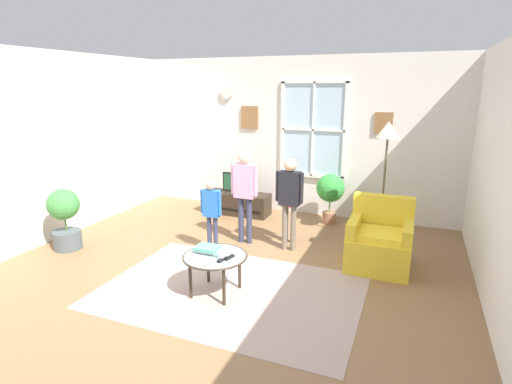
{
  "coord_description": "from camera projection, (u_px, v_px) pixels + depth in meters",
  "views": [
    {
      "loc": [
        2.05,
        -3.89,
        2.22
      ],
      "look_at": [
        0.23,
        0.65,
        0.93
      ],
      "focal_mm": 28.27,
      "sensor_mm": 36.0,
      "label": 1
    }
  ],
  "objects": [
    {
      "name": "coffee_table",
      "position": [
        215.0,
        258.0,
        4.36
      ],
      "size": [
        0.71,
        0.71,
        0.45
      ],
      "color": "#99B2B7",
      "rests_on": "ground_plane"
    },
    {
      "name": "remote_near_books",
      "position": [
        229.0,
        257.0,
        4.28
      ],
      "size": [
        0.07,
        0.15,
        0.02
      ],
      "primitive_type": "cube",
      "rotation": [
        0.0,
        0.0,
        -0.23
      ],
      "color": "black",
      "rests_on": "coffee_table"
    },
    {
      "name": "armchair",
      "position": [
        380.0,
        242.0,
        5.06
      ],
      "size": [
        0.76,
        0.74,
        0.87
      ],
      "color": "yellow",
      "rests_on": "ground_plane"
    },
    {
      "name": "person_pink_shirt",
      "position": [
        245.0,
        186.0,
        5.71
      ],
      "size": [
        0.41,
        0.19,
        1.35
      ],
      "color": "#333851",
      "rests_on": "ground_plane"
    },
    {
      "name": "area_rug",
      "position": [
        231.0,
        291.0,
        4.51
      ],
      "size": [
        2.85,
        1.94,
        0.01
      ],
      "primitive_type": "cube",
      "color": "tan",
      "rests_on": "ground_plane"
    },
    {
      "name": "potted_plant_by_window",
      "position": [
        330.0,
        191.0,
        6.62
      ],
      "size": [
        0.46,
        0.46,
        0.84
      ],
      "color": "#9E6B4C",
      "rests_on": "ground_plane"
    },
    {
      "name": "book_stack",
      "position": [
        207.0,
        249.0,
        4.43
      ],
      "size": [
        0.25,
        0.2,
        0.07
      ],
      "color": "#825C4C",
      "rests_on": "coffee_table"
    },
    {
      "name": "potted_plant_corner",
      "position": [
        65.0,
        216.0,
        5.57
      ],
      "size": [
        0.43,
        0.43,
        0.86
      ],
      "color": "#4C565B",
      "rests_on": "ground_plane"
    },
    {
      "name": "person_red_shirt",
      "position": [
        290.0,
        197.0,
        5.76
      ],
      "size": [
        0.33,
        0.15,
        1.09
      ],
      "color": "#333851",
      "rests_on": "ground_plane"
    },
    {
      "name": "person_black_shirt",
      "position": [
        290.0,
        194.0,
        5.45
      ],
      "size": [
        0.39,
        0.18,
        1.29
      ],
      "color": "#726656",
      "rests_on": "ground_plane"
    },
    {
      "name": "floor_lamp",
      "position": [
        387.0,
        143.0,
        5.45
      ],
      "size": [
        0.32,
        0.32,
        1.77
      ],
      "color": "black",
      "rests_on": "ground_plane"
    },
    {
      "name": "remote_near_cup",
      "position": [
        222.0,
        260.0,
        4.23
      ],
      "size": [
        0.06,
        0.14,
        0.02
      ],
      "primitive_type": "cube",
      "rotation": [
        0.0,
        0.0,
        -0.14
      ],
      "color": "black",
      "rests_on": "coffee_table"
    },
    {
      "name": "cup",
      "position": [
        221.0,
        255.0,
        4.26
      ],
      "size": [
        0.07,
        0.07,
        0.09
      ],
      "primitive_type": "cylinder",
      "color": "white",
      "rests_on": "coffee_table"
    },
    {
      "name": "tv_stand",
      "position": [
        237.0,
        203.0,
        7.22
      ],
      "size": [
        1.18,
        0.42,
        0.38
      ],
      "color": "#2D2319",
      "rests_on": "ground_plane"
    },
    {
      "name": "person_blue_shirt",
      "position": [
        212.0,
        207.0,
        5.42
      ],
      "size": [
        0.31,
        0.14,
        1.02
      ],
      "color": "#333851",
      "rests_on": "ground_plane"
    },
    {
      "name": "side_wall_left",
      "position": [
        26.0,
        151.0,
        5.49
      ],
      "size": [
        0.12,
        5.82,
        2.72
      ],
      "color": "silver",
      "rests_on": "ground_plane"
    },
    {
      "name": "ground_plane",
      "position": [
        218.0,
        280.0,
        4.8
      ],
      "size": [
        6.28,
        6.42,
        0.02
      ],
      "primitive_type": "cube",
      "color": "olive"
    },
    {
      "name": "television",
      "position": [
        237.0,
        183.0,
        7.12
      ],
      "size": [
        0.52,
        0.08,
        0.36
      ],
      "color": "#4C4C4C",
      "rests_on": "tv_stand"
    },
    {
      "name": "back_wall",
      "position": [
        293.0,
        136.0,
        7.11
      ],
      "size": [
        5.68,
        0.17,
        2.72
      ],
      "color": "silver",
      "rests_on": "ground_plane"
    }
  ]
}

